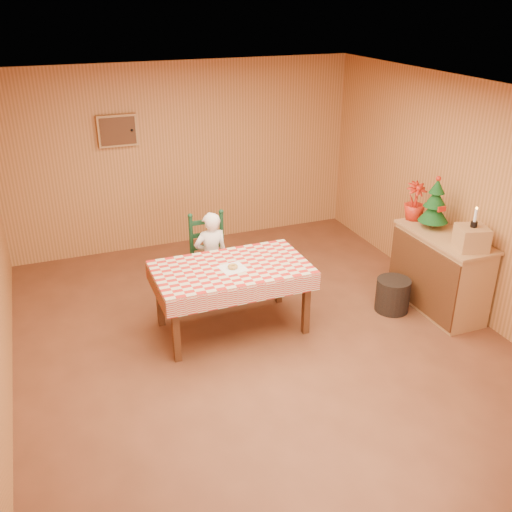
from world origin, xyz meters
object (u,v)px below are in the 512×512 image
(christmas_tree, at_px, (435,205))
(crate, at_px, (472,238))
(dining_table, at_px, (231,273))
(seated_child, at_px, (211,257))
(storage_bin, at_px, (393,295))
(shelf_unit, at_px, (439,272))
(ladder_chair, at_px, (210,260))

(christmas_tree, bearing_deg, crate, -90.00)
(dining_table, bearing_deg, seated_child, 90.00)
(dining_table, bearing_deg, crate, -19.01)
(seated_child, height_order, storage_bin, seated_child)
(dining_table, height_order, shelf_unit, shelf_unit)
(shelf_unit, distance_m, storage_bin, 0.60)
(crate, bearing_deg, christmas_tree, 90.00)
(shelf_unit, relative_size, christmas_tree, 2.00)
(dining_table, height_order, christmas_tree, christmas_tree)
(dining_table, xyz_separation_m, christmas_tree, (2.41, -0.18, 0.52))
(christmas_tree, relative_size, storage_bin, 1.57)
(storage_bin, bearing_deg, shelf_unit, -14.44)
(dining_table, height_order, storage_bin, dining_table)
(shelf_unit, distance_m, crate, 0.71)
(christmas_tree, bearing_deg, seated_child, 159.30)
(ladder_chair, height_order, shelf_unit, ladder_chair)
(crate, distance_m, storage_bin, 1.14)
(christmas_tree, distance_m, storage_bin, 1.15)
(storage_bin, bearing_deg, seated_child, 151.41)
(shelf_unit, bearing_deg, ladder_chair, 153.12)
(shelf_unit, xyz_separation_m, christmas_tree, (0.01, 0.25, 0.74))
(dining_table, distance_m, christmas_tree, 2.47)
(seated_child, bearing_deg, storage_bin, 151.41)
(shelf_unit, height_order, crate, crate)
(christmas_tree, bearing_deg, storage_bin, -167.47)
(ladder_chair, xyz_separation_m, storage_bin, (1.89, -1.08, -0.31))
(ladder_chair, height_order, crate, crate)
(ladder_chair, xyz_separation_m, christmas_tree, (2.41, -0.97, 0.71))
(shelf_unit, distance_m, christmas_tree, 0.79)
(crate, bearing_deg, shelf_unit, 91.23)
(christmas_tree, xyz_separation_m, storage_bin, (-0.53, -0.12, -1.01))
(dining_table, bearing_deg, ladder_chair, 90.00)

